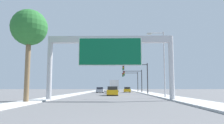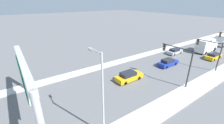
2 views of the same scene
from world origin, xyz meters
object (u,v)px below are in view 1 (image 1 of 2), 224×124
traffic_light_far_intersection (132,78)px  truck_box_primary (115,86)px  car_near_center (127,90)px  truck_box_secondary (114,86)px  sign_gantry (110,52)px  street_lamp_right (162,59)px  traffic_light_mid_block (135,77)px  car_mid_left (114,90)px  palm_tree_foreground (29,29)px  car_mid_right (113,91)px  traffic_light_near_intersection (139,73)px  car_near_left (100,90)px

traffic_light_far_intersection → truck_box_primary: bearing=115.4°
car_near_center → truck_box_secondary: bearing=133.6°
car_near_center → truck_box_primary: bearing=103.7°
sign_gantry → street_lamp_right: (6.59, 5.28, -0.11)m
truck_box_secondary → traffic_light_mid_block: traffic_light_mid_block is taller
car_mid_left → palm_tree_foreground: size_ratio=0.55×
car_mid_right → traffic_light_mid_block: traffic_light_mid_block is taller
sign_gantry → car_near_center: size_ratio=2.94×
sign_gantry → traffic_light_far_intersection: (5.18, 40.11, -1.23)m
car_mid_right → truck_box_primary: size_ratio=0.64×
car_mid_right → truck_box_secondary: (0.00, 25.80, 0.98)m
traffic_light_mid_block → palm_tree_foreground: palm_tree_foreground is taller
traffic_light_near_intersection → traffic_light_far_intersection: bearing=89.6°
truck_box_primary → traffic_light_far_intersection: size_ratio=1.30×
street_lamp_right → palm_tree_foreground: bearing=-146.9°
sign_gantry → street_lamp_right: 8.45m
sign_gantry → truck_box_primary: size_ratio=1.79×
car_near_left → traffic_light_mid_block: (8.65, -2.30, 3.15)m
car_mid_left → truck_box_primary: bearing=90.0°
car_mid_right → truck_box_primary: 36.54m
traffic_light_near_intersection → truck_box_primary: bearing=99.3°
car_mid_right → traffic_light_near_intersection: size_ratio=0.78×
sign_gantry → traffic_light_mid_block: bearing=80.3°
car_mid_right → palm_tree_foreground: size_ratio=0.56×
sign_gantry → car_mid_right: 15.13m
truck_box_secondary → car_mid_left: bearing=-90.0°
street_lamp_right → truck_box_primary: bearing=98.2°
traffic_light_mid_block → car_mid_right: bearing=-108.2°
car_mid_left → traffic_light_mid_block: bearing=45.4°
car_near_center → car_mid_right: 22.40m
traffic_light_mid_block → car_near_left: bearing=165.1°
car_mid_right → truck_box_primary: (0.00, 36.53, 0.92)m
car_mid_left → car_near_left: size_ratio=1.11×
truck_box_secondary → traffic_light_near_intersection: 20.93m
traffic_light_near_intersection → traffic_light_mid_block: traffic_light_near_intersection is taller
sign_gantry → traffic_light_near_intersection: sign_gantry is taller
car_mid_left → car_mid_right: size_ratio=0.98×
traffic_light_mid_block → street_lamp_right: size_ratio=0.64×
traffic_light_near_intersection → palm_tree_foreground: bearing=-117.3°
sign_gantry → traffic_light_far_intersection: bearing=82.6°
sign_gantry → car_near_center: (3.50, 36.59, -4.48)m
traffic_light_mid_block → traffic_light_far_intersection: 10.00m
traffic_light_mid_block → traffic_light_near_intersection: bearing=-90.6°
car_near_center → truck_box_secondary: size_ratio=0.64×
car_near_left → palm_tree_foreground: 36.83m
traffic_light_near_intersection → traffic_light_far_intersection: traffic_light_near_intersection is taller
car_mid_right → palm_tree_foreground: (-7.24, -18.20, 5.96)m
car_mid_right → car_near_center: bearing=81.0°
car_near_left → car_mid_left: bearing=-65.0°
car_near_left → truck_box_primary: bearing=79.3°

